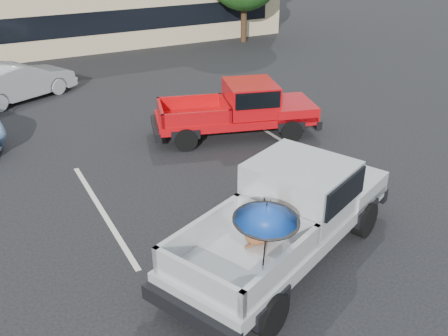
{
  "coord_description": "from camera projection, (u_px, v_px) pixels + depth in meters",
  "views": [
    {
      "loc": [
        -5.21,
        -8.04,
        6.03
      ],
      "look_at": [
        -0.69,
        0.33,
        1.3
      ],
      "focal_mm": 40.0,
      "sensor_mm": 36.0,
      "label": 1
    }
  ],
  "objects": [
    {
      "name": "ground",
      "position": [
        258.0,
        219.0,
        11.24
      ],
      "size": [
        90.0,
        90.0,
        0.0
      ],
      "primitive_type": "plane",
      "color": "black",
      "rests_on": "ground"
    },
    {
      "name": "stripe_left",
      "position": [
        102.0,
        211.0,
        11.53
      ],
      "size": [
        0.12,
        5.0,
        0.01
      ],
      "primitive_type": "cube",
      "color": "silver",
      "rests_on": "ground"
    },
    {
      "name": "stripe_right",
      "position": [
        311.0,
        158.0,
        14.09
      ],
      "size": [
        0.12,
        5.0,
        0.01
      ],
      "primitive_type": "cube",
      "color": "silver",
      "rests_on": "ground"
    },
    {
      "name": "silver_pickup",
      "position": [
        294.0,
        206.0,
        9.7
      ],
      "size": [
        6.0,
        4.07,
        2.06
      ],
      "rotation": [
        0.0,
        0.0,
        0.41
      ],
      "color": "black",
      "rests_on": "ground"
    },
    {
      "name": "red_pickup",
      "position": [
        246.0,
        107.0,
        15.26
      ],
      "size": [
        5.34,
        3.1,
        1.66
      ],
      "rotation": [
        0.0,
        0.0,
        -0.29
      ],
      "color": "black",
      "rests_on": "ground"
    },
    {
      "name": "silver_sedan",
      "position": [
        19.0,
        81.0,
        18.45
      ],
      "size": [
        4.39,
        3.06,
        1.37
      ],
      "primitive_type": "imported",
      "rotation": [
        0.0,
        0.0,
        2.0
      ],
      "color": "#B3B6BB",
      "rests_on": "ground"
    }
  ]
}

